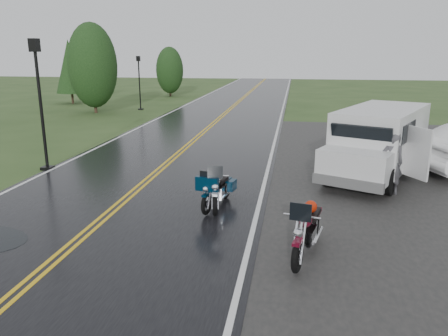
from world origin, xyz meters
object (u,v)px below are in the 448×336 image
motorcycle_teal (206,196)px  van_white (331,149)px  motorcycle_red (298,243)px  person_at_van (391,165)px  lamp_post_far_left (139,83)px  lamp_post_near_left (41,106)px  motorcycle_silver (215,194)px

motorcycle_teal → van_white: bearing=56.3°
motorcycle_red → van_white: (0.99, 5.95, 0.51)m
person_at_van → motorcycle_red: bearing=56.5°
person_at_van → lamp_post_far_left: size_ratio=0.48×
motorcycle_teal → motorcycle_red: bearing=-38.2°
motorcycle_red → lamp_post_far_left: bearing=129.1°
motorcycle_teal → lamp_post_near_left: bearing=162.3°
lamp_post_far_left → motorcycle_red: bearing=-63.8°
motorcycle_red → lamp_post_near_left: (-8.86, 6.35, 1.63)m
motorcycle_red → person_at_van: (2.69, 5.31, 0.26)m
van_white → lamp_post_far_left: 20.91m
lamp_post_near_left → person_at_van: bearing=-5.1°
person_at_van → lamp_post_far_left: (-13.95, 17.57, 1.01)m
person_at_van → motorcycle_teal: bearing=21.2°
motorcycle_silver → lamp_post_near_left: 7.93m
motorcycle_silver → person_at_van: size_ratio=1.16×
van_white → lamp_post_far_left: lamp_post_far_left is taller
motorcycle_silver → lamp_post_near_left: bearing=143.3°
van_white → person_at_van: size_ratio=3.24×
motorcycle_red → van_white: 6.05m
van_white → lamp_post_far_left: size_ratio=1.54×
motorcycle_red → person_at_van: bearing=76.0°
motorcycle_teal → person_at_van: (4.97, 2.63, 0.35)m
motorcycle_teal → person_at_van: bearing=39.3°
person_at_van → lamp_post_near_left: (-11.55, 1.03, 1.37)m
motorcycle_silver → lamp_post_near_left: lamp_post_near_left is taller
van_white → person_at_van: 1.83m
person_at_van → lamp_post_far_left: lamp_post_far_left is taller
motorcycle_red → lamp_post_near_left: size_ratio=0.49×
motorcycle_teal → lamp_post_near_left: (-6.58, 3.66, 1.73)m
person_at_van → lamp_post_near_left: 11.68m
motorcycle_teal → van_white: 4.66m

